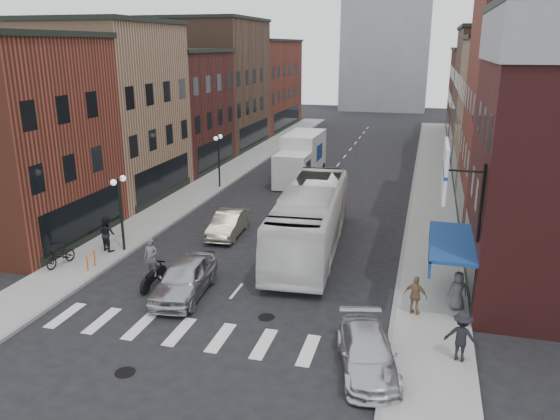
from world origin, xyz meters
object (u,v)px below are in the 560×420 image
object	(u,v)px
motorcycle_rider	(152,265)
ped_left_solo	(107,234)
ped_right_a	(462,336)
ped_right_c	(458,291)
sedan_left_near	(184,278)
parked_bicycle	(61,256)
curb_car	(367,353)
streetlamp_near	(120,200)
sedan_left_far	(228,224)
bike_rack	(91,261)
streetlamp_far	(219,151)
transit_bus	(310,219)
billboard_sign	(447,172)
box_truck	(301,158)
ped_right_b	(416,295)

from	to	relation	value
motorcycle_rider	ped_left_solo	size ratio (longest dim) A/B	1.27
ped_right_a	ped_right_c	world-z (taller)	ped_right_a
sedan_left_near	ped_right_a	world-z (taller)	ped_right_a
parked_bicycle	curb_car	bearing A→B (deg)	-9.88
curb_car	parked_bicycle	size ratio (longest dim) A/B	2.42
streetlamp_near	sedan_left_far	world-z (taller)	streetlamp_near
parked_bicycle	ped_left_solo	size ratio (longest dim) A/B	1.00
streetlamp_near	bike_rack	world-z (taller)	streetlamp_near
streetlamp_near	ped_right_c	distance (m)	17.16
streetlamp_far	motorcycle_rider	xyz separation A→B (m)	(3.60, -17.59, -1.81)
streetlamp_near	bike_rack	distance (m)	3.59
transit_bus	ped_right_c	distance (m)	9.22
billboard_sign	parked_bicycle	bearing A→B (deg)	177.62
motorcycle_rider	parked_bicycle	world-z (taller)	motorcycle_rider
curb_car	ped_left_solo	size ratio (longest dim) A/B	2.42
streetlamp_far	parked_bicycle	distance (m)	17.01
bike_rack	sedan_left_near	world-z (taller)	sedan_left_near
sedan_left_near	transit_bus	bearing A→B (deg)	54.84
streetlamp_far	ped_left_solo	xyz separation A→B (m)	(-0.76, -14.30, -1.83)
ped_right_c	parked_bicycle	bearing A→B (deg)	-11.83
ped_right_a	box_truck	bearing A→B (deg)	-51.08
billboard_sign	ped_right_c	world-z (taller)	billboard_sign
box_truck	transit_bus	bearing A→B (deg)	-74.26
curb_car	ped_right_b	bearing A→B (deg)	57.33
streetlamp_near	box_truck	size ratio (longest dim) A/B	0.48
box_truck	ped_left_solo	xyz separation A→B (m)	(-6.17, -18.54, -0.76)
ped_right_a	ped_right_b	distance (m)	3.45
transit_bus	sedan_left_far	bearing A→B (deg)	164.70
billboard_sign	ped_right_a	xyz separation A→B (m)	(0.85, -2.94, -5.08)
billboard_sign	ped_right_a	size ratio (longest dim) A/B	2.05
box_truck	parked_bicycle	bearing A→B (deg)	-108.24
streetlamp_near	ped_right_b	world-z (taller)	streetlamp_near
box_truck	ped_right_c	bearing A→B (deg)	-60.26
streetlamp_near	bike_rack	size ratio (longest dim) A/B	5.14
sedan_left_near	curb_car	world-z (taller)	sedan_left_near
bike_rack	streetlamp_near	bearing A→B (deg)	85.76
ped_left_solo	ped_right_c	distance (m)	17.76
sedan_left_far	curb_car	xyz separation A→B (m)	(9.34, -11.68, -0.05)
curb_car	ped_right_a	distance (m)	3.33
ped_right_a	billboard_sign	bearing A→B (deg)	-59.84
transit_bus	ped_right_b	world-z (taller)	transit_bus
motorcycle_rider	ped_right_b	size ratio (longest dim) A/B	1.44
motorcycle_rider	sedan_left_near	bearing A→B (deg)	-18.92
parked_bicycle	ped_right_c	distance (m)	18.71
bike_rack	ped_right_b	world-z (taller)	ped_right_b
bike_rack	parked_bicycle	distance (m)	1.65
ped_left_solo	ped_right_c	size ratio (longest dim) A/B	1.14
billboard_sign	streetlamp_far	world-z (taller)	billboard_sign
streetlamp_near	box_truck	xyz separation A→B (m)	(5.41, 18.24, -1.08)
motorcycle_rider	ped_right_c	size ratio (longest dim) A/B	1.44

